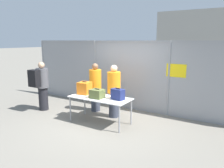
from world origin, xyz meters
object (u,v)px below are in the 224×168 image
suitcase_olive (97,94)px  security_worker_near (114,91)px  inspection_table (100,99)px  suitcase_navy (118,94)px  utility_trailer (185,88)px  suitcase_orange (85,88)px  traveler_hooded (41,84)px  security_worker_far (95,87)px

suitcase_olive → security_worker_near: (0.12, 0.72, -0.04)m
inspection_table → security_worker_near: size_ratio=1.10×
inspection_table → security_worker_near: bearing=81.8°
suitcase_navy → utility_trailer: 4.14m
inspection_table → suitcase_olive: (-0.03, -0.10, 0.18)m
inspection_table → suitcase_olive: suitcase_olive is taller
security_worker_near → suitcase_orange: bearing=47.2°
suitcase_orange → utility_trailer: (2.04, 4.00, -0.53)m
inspection_table → suitcase_navy: bearing=7.2°
suitcase_olive → utility_trailer: size_ratio=0.10×
inspection_table → traveler_hooded: traveler_hooded is taller
traveler_hooded → suitcase_orange: bearing=-8.0°
suitcase_orange → security_worker_near: security_worker_near is taller
security_worker_near → utility_trailer: size_ratio=0.45×
inspection_table → suitcase_olive: 0.21m
suitcase_orange → utility_trailer: 4.52m
suitcase_navy → traveler_hooded: bearing=-176.7°
suitcase_orange → security_worker_near: bearing=36.5°
suitcase_orange → suitcase_navy: size_ratio=1.02×
suitcase_orange → utility_trailer: suitcase_orange is taller
suitcase_olive → traveler_hooded: bearing=-180.0°
suitcase_navy → security_worker_near: (-0.46, 0.56, -0.06)m
security_worker_far → suitcase_navy: bearing=126.8°
suitcase_navy → security_worker_near: size_ratio=0.24×
inspection_table → security_worker_near: (0.09, 0.62, 0.14)m
suitcase_orange → utility_trailer: size_ratio=0.11×
suitcase_orange → traveler_hooded: size_ratio=0.24×
traveler_hooded → utility_trailer: bearing=33.8°
suitcase_orange → suitcase_olive: size_ratio=1.06×
suitcase_olive → security_worker_far: (-0.73, 0.92, -0.04)m
traveler_hooded → security_worker_far: (1.59, 0.92, -0.07)m
traveler_hooded → security_worker_near: size_ratio=1.01×
suitcase_olive → suitcase_navy: size_ratio=0.96×
security_worker_far → suitcase_orange: bearing=76.8°
suitcase_orange → suitcase_olive: 0.63m
security_worker_far → utility_trailer: security_worker_far is taller
inspection_table → suitcase_orange: 0.68m
suitcase_navy → security_worker_near: security_worker_near is taller
suitcase_navy → traveler_hooded: (-2.90, -0.17, 0.00)m
suitcase_orange → suitcase_navy: (1.18, -0.02, -0.03)m
suitcase_orange → traveler_hooded: bearing=-173.7°
inspection_table → suitcase_navy: size_ratio=4.62×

